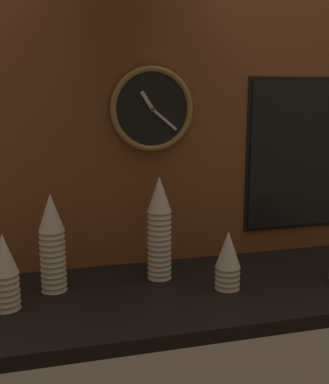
{
  "coord_description": "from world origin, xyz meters",
  "views": [
    {
      "loc": [
        -0.48,
        -1.32,
        0.58
      ],
      "look_at": [
        -0.11,
        0.04,
        0.29
      ],
      "focal_mm": 45.0,
      "sensor_mm": 36.0,
      "label": 1
    }
  ],
  "objects_px": {
    "cup_stack_center": "(159,228)",
    "menu_board": "(293,155)",
    "cup_stack_left": "(52,243)",
    "wall_clock": "(152,109)",
    "cup_stack_center_right": "(228,260)",
    "cup_stack_far_left": "(4,272)"
  },
  "relations": [
    {
      "from": "menu_board",
      "to": "cup_stack_left",
      "type": "bearing_deg",
      "value": -169.48
    },
    {
      "from": "cup_stack_center",
      "to": "cup_stack_center_right",
      "type": "distance_m",
      "value": 0.24
    },
    {
      "from": "cup_stack_center_right",
      "to": "menu_board",
      "type": "bearing_deg",
      "value": 37.88
    },
    {
      "from": "cup_stack_center_right",
      "to": "menu_board",
      "type": "height_order",
      "value": "menu_board"
    },
    {
      "from": "cup_stack_far_left",
      "to": "menu_board",
      "type": "height_order",
      "value": "menu_board"
    },
    {
      "from": "cup_stack_far_left",
      "to": "wall_clock",
      "type": "distance_m",
      "value": 0.69
    },
    {
      "from": "cup_stack_center",
      "to": "cup_stack_far_left",
      "type": "height_order",
      "value": "cup_stack_center"
    },
    {
      "from": "cup_stack_center",
      "to": "menu_board",
      "type": "bearing_deg",
      "value": 15.14
    },
    {
      "from": "cup_stack_center",
      "to": "wall_clock",
      "type": "distance_m",
      "value": 0.39
    },
    {
      "from": "cup_stack_center_right",
      "to": "cup_stack_left",
      "type": "distance_m",
      "value": 0.53
    },
    {
      "from": "cup_stack_center",
      "to": "cup_stack_far_left",
      "type": "distance_m",
      "value": 0.48
    },
    {
      "from": "cup_stack_far_left",
      "to": "menu_board",
      "type": "relative_size",
      "value": 0.39
    },
    {
      "from": "wall_clock",
      "to": "menu_board",
      "type": "distance_m",
      "value": 0.56
    },
    {
      "from": "cup_stack_center_right",
      "to": "cup_stack_left",
      "type": "bearing_deg",
      "value": 166.56
    },
    {
      "from": "cup_stack_center",
      "to": "cup_stack_left",
      "type": "height_order",
      "value": "cup_stack_center"
    },
    {
      "from": "cup_stack_center",
      "to": "cup_stack_far_left",
      "type": "xyz_separation_m",
      "value": [
        -0.46,
        -0.11,
        -0.06
      ]
    },
    {
      "from": "wall_clock",
      "to": "cup_stack_far_left",
      "type": "bearing_deg",
      "value": -152.2
    },
    {
      "from": "cup_stack_center",
      "to": "cup_stack_far_left",
      "type": "bearing_deg",
      "value": -166.38
    },
    {
      "from": "menu_board",
      "to": "cup_stack_center",
      "type": "bearing_deg",
      "value": -164.86
    },
    {
      "from": "wall_clock",
      "to": "menu_board",
      "type": "height_order",
      "value": "wall_clock"
    },
    {
      "from": "cup_stack_far_left",
      "to": "wall_clock",
      "type": "height_order",
      "value": "wall_clock"
    },
    {
      "from": "cup_stack_center_right",
      "to": "cup_stack_far_left",
      "type": "bearing_deg",
      "value": 177.78
    }
  ]
}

